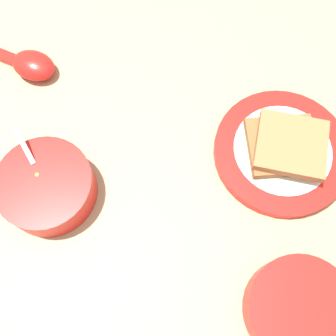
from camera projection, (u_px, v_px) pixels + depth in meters
The scene contains 6 objects.
ground_plane at pixel (153, 207), 0.58m from camera, with size 3.00×3.00×0.00m, color tan.
egg_bowl at pixel (47, 187), 0.56m from camera, with size 0.14×0.14×0.08m.
toast_plate at pixel (281, 152), 0.60m from camera, with size 0.21×0.21×0.02m.
toast_sandwich at pixel (287, 145), 0.58m from camera, with size 0.11×0.12×0.03m.
soup_spoon at pixel (27, 63), 0.65m from camera, with size 0.10×0.17×0.03m.
congee_bowl at pixel (299, 310), 0.51m from camera, with size 0.14×0.14×0.05m.
Camera 1 is at (0.15, 0.02, 0.56)m, focal length 42.00 mm.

